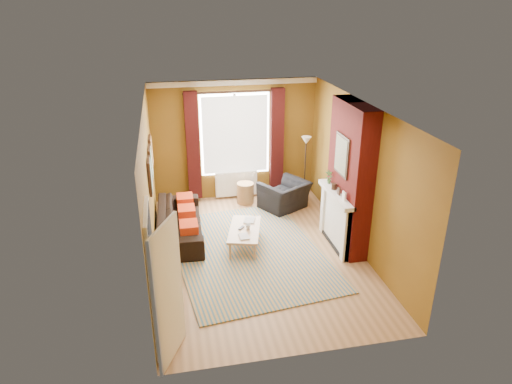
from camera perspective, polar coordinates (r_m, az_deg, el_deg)
ground at (r=8.76m, az=0.33°, el=-7.56°), size 5.50×5.50×0.00m
room_walls at (r=8.53m, az=4.08°, el=1.84°), size 3.82×5.54×2.83m
striped_rug at (r=8.77m, az=-1.01°, el=-7.43°), size 3.10×3.99×0.02m
sofa at (r=9.31m, az=-9.49°, el=-3.69°), size 0.91×2.20×0.64m
armchair at (r=10.39m, az=3.56°, el=-0.41°), size 1.28×1.24×0.64m
coffee_table at (r=8.81m, az=-1.43°, el=-4.84°), size 0.84×1.25×0.38m
wicker_stool at (r=10.68m, az=-1.34°, el=-0.13°), size 0.51×0.51×0.49m
floor_lamp at (r=10.53m, az=6.25°, el=5.16°), size 0.23×0.23×1.57m
book_a at (r=8.48m, az=-2.11°, el=-5.66°), size 0.19×0.25×0.02m
book_b at (r=9.10m, az=-1.47°, el=-3.50°), size 0.29×0.34×0.02m
mug at (r=8.75m, az=-1.01°, el=-4.37°), size 0.15×0.15×0.10m
tv_remote at (r=8.80m, az=-1.84°, el=-4.50°), size 0.14×0.16×0.02m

